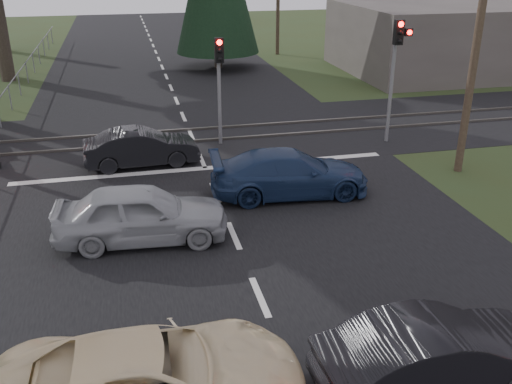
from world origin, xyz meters
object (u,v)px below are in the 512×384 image
object	(u,v)px
traffic_signal_center	(219,73)
utility_pole_near	(479,30)
blue_sedan	(290,173)
dark_car_far	(141,148)
traffic_signal_right	(397,58)
cream_coupe	(152,380)
dark_hatchback	(437,356)
silver_car	(141,214)

from	to	relation	value
traffic_signal_center	utility_pole_near	size ratio (longest dim) A/B	0.46
blue_sedan	dark_car_far	size ratio (longest dim) A/B	1.23
traffic_signal_right	cream_coupe	world-z (taller)	traffic_signal_right
traffic_signal_right	traffic_signal_center	bearing A→B (deg)	169.59
blue_sedan	dark_car_far	world-z (taller)	blue_sedan
blue_sedan	dark_hatchback	bearing A→B (deg)	-175.80
dark_hatchback	blue_sedan	size ratio (longest dim) A/B	0.87
traffic_signal_center	utility_pole_near	xyz separation A→B (m)	(7.50, -4.68, 1.92)
dark_car_far	blue_sedan	bearing A→B (deg)	-133.87
blue_sedan	traffic_signal_right	bearing A→B (deg)	-48.38
traffic_signal_right	cream_coupe	bearing A→B (deg)	-129.03
utility_pole_near	dark_car_far	distance (m)	11.76
dark_hatchback	dark_car_far	size ratio (longest dim) A/B	1.07
traffic_signal_center	silver_car	xyz separation A→B (m)	(-3.38, -7.36, -2.04)
traffic_signal_right	blue_sedan	size ratio (longest dim) A/B	0.96
traffic_signal_right	utility_pole_near	xyz separation A→B (m)	(0.95, -3.47, 1.41)
traffic_signal_center	blue_sedan	size ratio (longest dim) A/B	0.84
traffic_signal_center	dark_car_far	xyz separation A→B (m)	(-3.11, -1.64, -2.15)
traffic_signal_right	traffic_signal_center	size ratio (longest dim) A/B	1.15
dark_hatchback	utility_pole_near	bearing A→B (deg)	-35.24
traffic_signal_right	blue_sedan	distance (m)	7.22
utility_pole_near	blue_sedan	distance (m)	7.48
dark_hatchback	blue_sedan	xyz separation A→B (m)	(-0.06, 8.79, 0.01)
silver_car	dark_car_far	size ratio (longest dim) A/B	1.13
traffic_signal_right	dark_car_far	distance (m)	10.03
dark_hatchback	dark_car_far	xyz separation A→B (m)	(-4.40, 12.48, -0.04)
dark_hatchback	blue_sedan	bearing A→B (deg)	-1.51
dark_hatchback	silver_car	size ratio (longest dim) A/B	0.95
dark_hatchback	silver_car	xyz separation A→B (m)	(-4.66, 6.76, 0.06)
utility_pole_near	cream_coupe	world-z (taller)	utility_pole_near
dark_hatchback	blue_sedan	world-z (taller)	blue_sedan
dark_hatchback	dark_car_far	distance (m)	13.23
traffic_signal_right	dark_hatchback	distance (m)	14.19
traffic_signal_right	cream_coupe	xyz separation A→B (m)	(-10.05, -12.39, -2.62)
traffic_signal_right	dark_hatchback	world-z (taller)	traffic_signal_right
cream_coupe	dark_hatchback	distance (m)	4.82
utility_pole_near	dark_car_far	world-z (taller)	utility_pole_near
cream_coupe	dark_hatchback	xyz separation A→B (m)	(4.79, -0.52, -0.00)
silver_car	cream_coupe	bearing A→B (deg)	-176.65
cream_coupe	traffic_signal_right	bearing A→B (deg)	-37.69
traffic_signal_right	blue_sedan	world-z (taller)	traffic_signal_right
traffic_signal_center	dark_car_far	distance (m)	4.12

